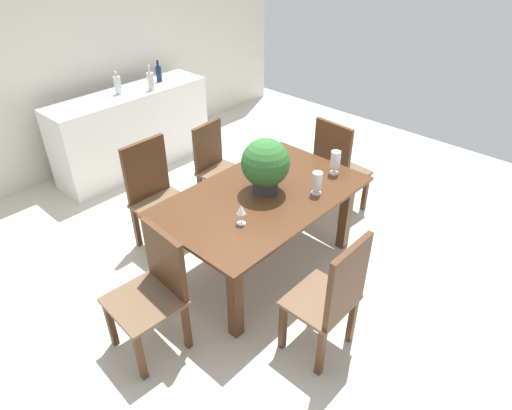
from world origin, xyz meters
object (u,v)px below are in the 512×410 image
(chair_far_left, at_px, (154,189))
(crystal_vase_center_near, at_px, (335,160))
(chair_head_end, at_px, (155,286))
(flower_centerpiece, at_px, (265,164))
(kitchen_counter, at_px, (133,131))
(dining_table, at_px, (263,207))
(wine_bottle_amber, at_px, (159,73))
(chair_far_right, at_px, (216,164))
(wine_bottle_dark, at_px, (151,81))
(crystal_vase_left, at_px, (317,182))
(wine_glass, at_px, (241,210))
(chair_near_left, at_px, (334,295))
(chair_foot_end, at_px, (336,166))
(wine_bottle_green, at_px, (118,85))

(chair_far_left, bearing_deg, crystal_vase_center_near, -48.30)
(chair_head_end, xyz_separation_m, chair_far_left, (0.72, 0.98, 0.03))
(flower_centerpiece, height_order, kitchen_counter, flower_centerpiece)
(dining_table, bearing_deg, wine_bottle_amber, 71.27)
(chair_far_right, bearing_deg, wine_bottle_amber, 67.38)
(chair_far_left, xyz_separation_m, wine_bottle_dark, (0.94, 1.23, 0.49))
(crystal_vase_left, height_order, crystal_vase_center_near, crystal_vase_center_near)
(flower_centerpiece, xyz_separation_m, wine_glass, (-0.46, -0.17, -0.13))
(flower_centerpiece, bearing_deg, chair_near_left, -113.93)
(dining_table, bearing_deg, chair_near_left, -111.55)
(chair_foot_end, distance_m, wine_bottle_dark, 2.31)
(wine_bottle_green, bearing_deg, kitchen_counter, -11.59)
(dining_table, relative_size, chair_far_right, 1.84)
(chair_near_left, distance_m, wine_bottle_dark, 3.34)
(kitchen_counter, height_order, wine_bottle_amber, wine_bottle_amber)
(dining_table, height_order, flower_centerpiece, flower_centerpiece)
(wine_glass, bearing_deg, chair_near_left, -88.87)
(wine_glass, bearing_deg, crystal_vase_left, -12.73)
(dining_table, relative_size, chair_far_left, 1.70)
(chair_foot_end, bearing_deg, wine_bottle_dark, 17.82)
(flower_centerpiece, bearing_deg, chair_far_right, 71.41)
(chair_head_end, height_order, chair_far_left, chair_far_left)
(chair_far_right, xyz_separation_m, flower_centerpiece, (-0.32, -0.94, 0.47))
(dining_table, bearing_deg, crystal_vase_center_near, -18.69)
(crystal_vase_center_near, relative_size, wine_bottle_amber, 0.85)
(crystal_vase_left, relative_size, wine_glass, 1.21)
(dining_table, relative_size, crystal_vase_left, 8.75)
(chair_foot_end, relative_size, wine_glass, 6.42)
(chair_near_left, xyz_separation_m, flower_centerpiece, (0.44, 1.00, 0.43))
(wine_bottle_amber, bearing_deg, crystal_vase_center_near, -92.82)
(flower_centerpiece, bearing_deg, wine_bottle_green, 85.57)
(chair_far_left, relative_size, wine_glass, 6.25)
(chair_near_left, distance_m, wine_glass, 0.88)
(chair_near_left, height_order, crystal_vase_left, chair_near_left)
(dining_table, height_order, chair_near_left, chair_near_left)
(wine_glass, xyz_separation_m, wine_bottle_dark, (0.96, 2.35, 0.19))
(crystal_vase_left, height_order, wine_bottle_amber, wine_bottle_amber)
(chair_far_left, bearing_deg, chair_near_left, -89.74)
(chair_head_end, xyz_separation_m, wine_bottle_dark, (1.67, 2.20, 0.52))
(dining_table, xyz_separation_m, wine_bottle_dark, (0.56, 2.20, 0.43))
(wine_glass, height_order, wine_bottle_amber, wine_bottle_amber)
(crystal_vase_left, relative_size, wine_bottle_dark, 0.71)
(crystal_vase_left, bearing_deg, wine_bottle_dark, 84.17)
(chair_far_right, bearing_deg, chair_foot_end, -58.59)
(dining_table, xyz_separation_m, wine_bottle_amber, (0.80, 2.37, 0.42))
(crystal_vase_left, bearing_deg, kitchen_counter, 89.53)
(flower_centerpiece, distance_m, wine_bottle_green, 2.34)
(wine_glass, distance_m, wine_bottle_dark, 2.54)
(chair_near_left, height_order, flower_centerpiece, flower_centerpiece)
(crystal_vase_left, xyz_separation_m, wine_bottle_dark, (0.26, 2.50, 0.20))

